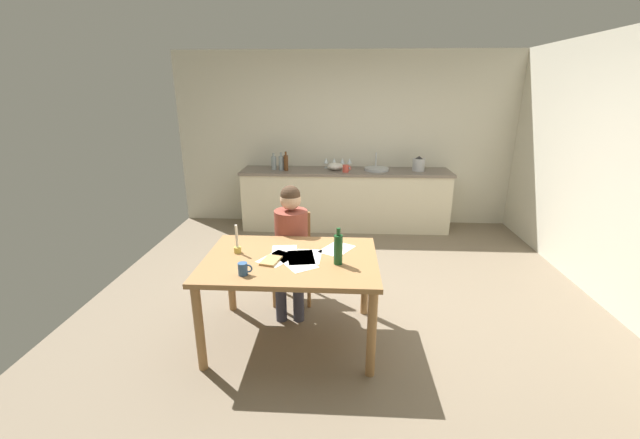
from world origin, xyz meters
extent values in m
cube|color=#7A6B56|center=(0.00, 0.00, -0.02)|extent=(5.20, 5.20, 0.04)
cube|color=beige|center=(0.00, 2.60, 1.30)|extent=(5.20, 0.12, 2.60)
cube|color=beige|center=(0.00, 2.24, 0.43)|extent=(3.07, 0.60, 0.86)
cube|color=#72665B|center=(0.00, 2.24, 0.88)|extent=(3.11, 0.64, 0.04)
cube|color=#9E7042|center=(-0.46, -0.68, 0.73)|extent=(1.40, 0.98, 0.04)
cylinder|color=#9E7042|center=(-1.10, -1.11, 0.35)|extent=(0.07, 0.07, 0.71)
cylinder|color=#9E7042|center=(0.18, -1.11, 0.35)|extent=(0.07, 0.07, 0.71)
cylinder|color=#9E7042|center=(-1.10, -0.25, 0.35)|extent=(0.07, 0.07, 0.71)
cylinder|color=#9E7042|center=(0.18, -0.25, 0.35)|extent=(0.07, 0.07, 0.71)
cube|color=#9E7042|center=(-0.54, -0.01, 0.46)|extent=(0.42, 0.42, 0.04)
cube|color=#9E7042|center=(-0.55, 0.17, 0.67)|extent=(0.36, 0.05, 0.40)
cylinder|color=#9E7042|center=(-0.70, -0.19, 0.23)|extent=(0.04, 0.04, 0.45)
cylinder|color=#9E7042|center=(-0.36, -0.17, 0.23)|extent=(0.04, 0.04, 0.45)
cylinder|color=#9E7042|center=(-0.72, 0.15, 0.23)|extent=(0.04, 0.04, 0.45)
cylinder|color=#9E7042|center=(-0.38, 0.17, 0.23)|extent=(0.04, 0.04, 0.45)
cylinder|color=brown|center=(-0.54, -0.03, 0.70)|extent=(0.34, 0.34, 0.50)
sphere|color=#D8AD8C|center=(-0.54, -0.03, 1.06)|extent=(0.20, 0.20, 0.20)
sphere|color=#473323|center=(-0.54, -0.03, 1.10)|extent=(0.19, 0.19, 0.19)
cylinder|color=#383847|center=(-0.61, -0.22, 0.45)|extent=(0.15, 0.39, 0.13)
cylinder|color=#383847|center=(-0.59, -0.41, 0.23)|extent=(0.10, 0.10, 0.45)
cylinder|color=#383847|center=(-0.45, -0.22, 0.45)|extent=(0.15, 0.39, 0.13)
cylinder|color=#383847|center=(-0.43, -0.41, 0.23)|extent=(0.10, 0.10, 0.45)
cylinder|color=#33598C|center=(-0.77, -1.00, 0.80)|extent=(0.07, 0.07, 0.09)
torus|color=#33598C|center=(-0.73, -1.00, 0.80)|extent=(0.06, 0.01, 0.06)
cylinder|color=gold|center=(-0.91, -0.60, 0.77)|extent=(0.06, 0.06, 0.05)
cylinder|color=white|center=(-0.91, -0.60, 0.90)|extent=(0.02, 0.02, 0.19)
cube|color=tan|center=(-0.61, -0.76, 0.76)|extent=(0.16, 0.21, 0.02)
cube|color=white|center=(-0.32, -0.65, 0.75)|extent=(0.22, 0.30, 0.00)
cube|color=white|center=(-0.38, -0.78, 0.75)|extent=(0.34, 0.36, 0.00)
cube|color=white|center=(-0.53, -0.57, 0.75)|extent=(0.24, 0.32, 0.00)
cube|color=white|center=(-0.38, -0.67, 0.75)|extent=(0.26, 0.33, 0.00)
cube|color=white|center=(-0.57, -0.70, 0.75)|extent=(0.33, 0.36, 0.00)
cube|color=white|center=(-0.09, -0.48, 0.75)|extent=(0.33, 0.36, 0.00)
cylinder|color=#194C23|center=(-0.08, -0.77, 0.87)|extent=(0.07, 0.07, 0.24)
cylinder|color=#194C23|center=(-0.08, -0.77, 1.02)|extent=(0.03, 0.03, 0.06)
cylinder|color=#B2B7BC|center=(0.46, 2.24, 0.92)|extent=(0.36, 0.36, 0.04)
cylinder|color=silver|center=(0.46, 2.40, 1.02)|extent=(0.02, 0.02, 0.24)
cylinder|color=#8C999E|center=(-1.07, 2.21, 1.00)|extent=(0.07, 0.07, 0.20)
cylinder|color=#8C999E|center=(-1.07, 2.21, 1.12)|extent=(0.03, 0.03, 0.05)
cylinder|color=#8C999E|center=(-0.96, 2.18, 1.00)|extent=(0.07, 0.07, 0.21)
cylinder|color=#8C999E|center=(-0.96, 2.18, 1.13)|extent=(0.03, 0.03, 0.05)
cylinder|color=#593319|center=(-0.88, 2.15, 1.01)|extent=(0.07, 0.07, 0.23)
cylinder|color=#593319|center=(-0.88, 2.15, 1.15)|extent=(0.03, 0.03, 0.06)
ellipsoid|color=white|center=(-0.15, 2.25, 0.95)|extent=(0.24, 0.24, 0.11)
cylinder|color=#B7BABF|center=(1.07, 2.24, 0.99)|extent=(0.18, 0.18, 0.18)
cone|color=#262628|center=(1.07, 2.24, 1.10)|extent=(0.11, 0.11, 0.04)
cylinder|color=silver|center=(0.06, 2.39, 0.90)|extent=(0.06, 0.06, 0.00)
cylinder|color=silver|center=(0.06, 2.39, 0.94)|extent=(0.01, 0.01, 0.07)
cone|color=silver|center=(0.06, 2.39, 1.01)|extent=(0.07, 0.07, 0.08)
cylinder|color=silver|center=(-0.05, 2.39, 0.90)|extent=(0.06, 0.06, 0.00)
cylinder|color=silver|center=(-0.05, 2.39, 0.94)|extent=(0.01, 0.01, 0.07)
cone|color=silver|center=(-0.05, 2.39, 1.01)|extent=(0.07, 0.07, 0.08)
cylinder|color=silver|center=(-0.18, 2.39, 0.90)|extent=(0.06, 0.06, 0.00)
cylinder|color=silver|center=(-0.18, 2.39, 0.94)|extent=(0.01, 0.01, 0.07)
cone|color=silver|center=(-0.18, 2.39, 1.01)|extent=(0.07, 0.07, 0.08)
cylinder|color=silver|center=(-0.30, 2.39, 0.90)|extent=(0.06, 0.06, 0.00)
cylinder|color=silver|center=(-0.30, 2.39, 0.94)|extent=(0.01, 0.01, 0.07)
cone|color=silver|center=(-0.30, 2.39, 1.01)|extent=(0.07, 0.07, 0.08)
cylinder|color=#D84C3F|center=(0.00, 2.09, 0.95)|extent=(0.09, 0.09, 0.10)
torus|color=#D84C3F|center=(0.05, 2.09, 0.96)|extent=(0.07, 0.01, 0.07)
camera|label=1|loc=(-0.06, -3.58, 2.04)|focal=22.07mm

